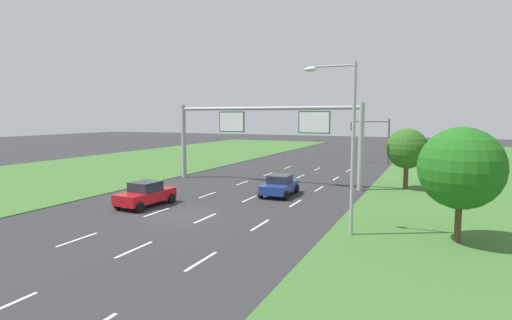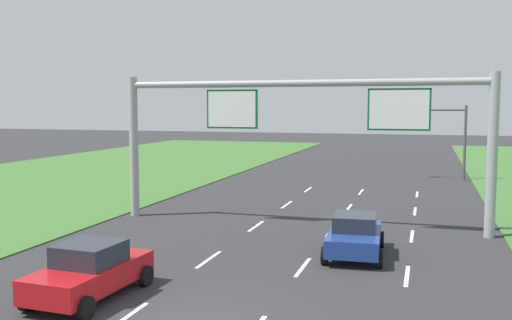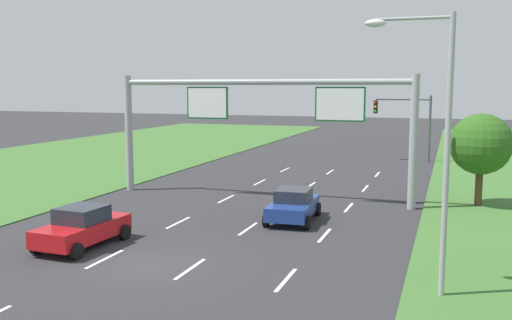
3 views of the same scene
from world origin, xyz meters
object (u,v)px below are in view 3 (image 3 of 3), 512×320
Objects in this scene: traffic_light_mast at (406,116)px; roadside_tree_mid at (481,144)px; street_lamp at (434,130)px; car_near_red at (293,205)px; car_lead_silver at (82,227)px; sign_gantry at (262,113)px.

traffic_light_mast reaches higher than roadside_tree_mid.
roadside_tree_mid is at bearing 82.27° from street_lamp.
car_near_red is 9.75m from car_lead_silver.
sign_gantry is 20.44m from traffic_light_mast.
street_lamp reaches higher than sign_gantry.
sign_gantry is at bearing -108.14° from traffic_light_mast.
car_near_red is 0.98× the size of car_lead_silver.
car_lead_silver is 0.24× the size of sign_gantry.
car_near_red is at bearing -55.94° from sign_gantry.
sign_gantry is at bearing 75.48° from car_lead_silver.
roadside_tree_mid is (11.54, 1.83, -1.53)m from sign_gantry.
car_lead_silver is at bearing -107.80° from sign_gantry.
car_lead_silver reaches higher than car_near_red.
roadside_tree_mid is (8.46, 6.39, 2.56)m from car_near_red.
traffic_light_mast reaches higher than car_lead_silver.
traffic_light_mast is 0.66× the size of street_lamp.
roadside_tree_mid is (5.18, -17.57, -0.54)m from traffic_light_mast.
traffic_light_mast is (6.36, 19.40, -0.99)m from sign_gantry.
traffic_light_mast is at bearing 106.44° from roadside_tree_mid.
sign_gantry is at bearing -170.98° from roadside_tree_mid.
car_lead_silver is 32.70m from traffic_light_mast.
sign_gantry is 3.47× the size of roadside_tree_mid.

